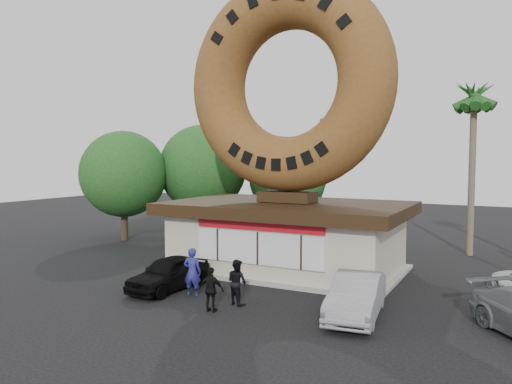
{
  "coord_description": "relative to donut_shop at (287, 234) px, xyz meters",
  "views": [
    {
      "loc": [
        9.66,
        -15.72,
        5.43
      ],
      "look_at": [
        -0.65,
        4.0,
        3.87
      ],
      "focal_mm": 35.0,
      "sensor_mm": 36.0,
      "label": 1
    }
  ],
  "objects": [
    {
      "name": "ground",
      "position": [
        0.0,
        -5.98,
        -1.77
      ],
      "size": [
        90.0,
        90.0,
        0.0
      ],
      "primitive_type": "plane",
      "color": "black",
      "rests_on": "ground"
    },
    {
      "name": "donut_shop",
      "position": [
        0.0,
        0.0,
        0.0
      ],
      "size": [
        11.2,
        7.2,
        3.8
      ],
      "color": "beige",
      "rests_on": "ground"
    },
    {
      "name": "giant_donut",
      "position": [
        0.0,
        0.02,
        7.12
      ],
      "size": [
        10.17,
        2.59,
        10.17
      ],
      "primitive_type": "torus",
      "rotation": [
        1.57,
        0.0,
        0.0
      ],
      "color": "brown",
      "rests_on": "donut_shop"
    },
    {
      "name": "tree_west",
      "position": [
        -9.5,
        7.02,
        2.87
      ],
      "size": [
        6.0,
        6.0,
        7.65
      ],
      "color": "#473321",
      "rests_on": "ground"
    },
    {
      "name": "tree_mid",
      "position": [
        -4.0,
        9.02,
        2.25
      ],
      "size": [
        5.2,
        5.2,
        6.63
      ],
      "color": "#473321",
      "rests_on": "ground"
    },
    {
      "name": "tree_far",
      "position": [
        -13.0,
        3.02,
        2.56
      ],
      "size": [
        5.6,
        5.6,
        7.14
      ],
      "color": "#473321",
      "rests_on": "ground"
    },
    {
      "name": "palm_near",
      "position": [
        7.5,
        8.02,
        6.65
      ],
      "size": [
        2.6,
        2.6,
        9.75
      ],
      "color": "#726651",
      "rests_on": "ground"
    },
    {
      "name": "street_lamp",
      "position": [
        -1.86,
        10.02,
        2.72
      ],
      "size": [
        2.11,
        0.2,
        8.0
      ],
      "color": "#59595E",
      "rests_on": "ground"
    },
    {
      "name": "person_left",
      "position": [
        -1.4,
        -5.9,
        -0.81
      ],
      "size": [
        0.8,
        0.63,
        1.92
      ],
      "primitive_type": "imported",
      "rotation": [
        0.0,
        0.0,
        3.41
      ],
      "color": "navy",
      "rests_on": "ground"
    },
    {
      "name": "person_center",
      "position": [
        0.66,
        -6.01,
        -0.93
      ],
      "size": [
        0.98,
        0.87,
        1.68
      ],
      "primitive_type": "imported",
      "rotation": [
        0.0,
        0.0,
        2.81
      ],
      "color": "black",
      "rests_on": "ground"
    },
    {
      "name": "person_right",
      "position": [
        0.31,
        -7.2,
        -0.98
      ],
      "size": [
        0.97,
        0.52,
        1.58
      ],
      "primitive_type": "imported",
      "rotation": [
        0.0,
        0.0,
        3.29
      ],
      "color": "black",
      "rests_on": "ground"
    },
    {
      "name": "car_black",
      "position": [
        -2.84,
        -5.52,
        -1.08
      ],
      "size": [
        1.83,
        4.1,
        1.37
      ],
      "primitive_type": "imported",
      "rotation": [
        0.0,
        0.0,
        -0.05
      ],
      "color": "black",
      "rests_on": "ground"
    },
    {
      "name": "car_silver",
      "position": [
        4.98,
        -5.4,
        -1.04
      ],
      "size": [
        2.09,
        4.56,
        1.45
      ],
      "primitive_type": "imported",
      "rotation": [
        0.0,
        0.0,
        0.13
      ],
      "color": "#98989C",
      "rests_on": "ground"
    }
  ]
}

